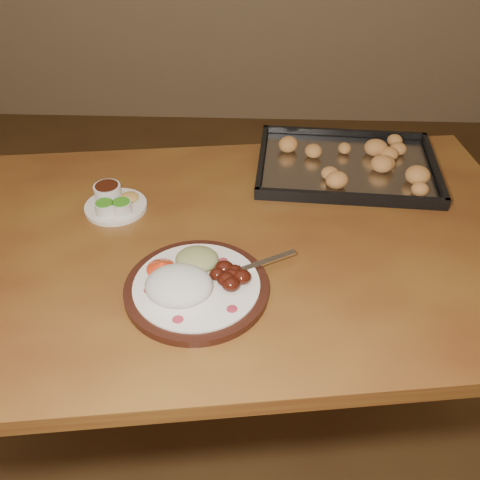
{
  "coord_description": "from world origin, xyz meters",
  "views": [
    {
      "loc": [
        0.37,
        -1.16,
        1.54
      ],
      "look_at": [
        0.33,
        -0.2,
        0.77
      ],
      "focal_mm": 40.0,
      "sensor_mm": 36.0,
      "label": 1
    }
  ],
  "objects": [
    {
      "name": "baking_tray",
      "position": [
        0.61,
        0.15,
        0.77
      ],
      "size": [
        0.51,
        0.39,
        0.05
      ],
      "rotation": [
        0.0,
        0.0,
        -0.06
      ],
      "color": "black",
      "rests_on": "dining_table"
    },
    {
      "name": "dining_table",
      "position": [
        0.29,
        -0.18,
        0.65
      ],
      "size": [
        1.61,
        1.09,
        0.75
      ],
      "rotation": [
        0.0,
        0.0,
        0.13
      ],
      "color": "brown",
      "rests_on": "ground"
    },
    {
      "name": "ground",
      "position": [
        0.0,
        0.0,
        0.0
      ],
      "size": [
        4.0,
        4.0,
        0.0
      ],
      "primitive_type": "plane",
      "color": "brown",
      "rests_on": "ground"
    },
    {
      "name": "condiment_saucer",
      "position": [
        0.01,
        -0.06,
        0.77
      ],
      "size": [
        0.16,
        0.16,
        0.05
      ],
      "rotation": [
        0.0,
        0.0,
        0.43
      ],
      "color": "white",
      "rests_on": "dining_table"
    },
    {
      "name": "dinner_plate",
      "position": [
        0.24,
        -0.35,
        0.77
      ],
      "size": [
        0.36,
        0.3,
        0.07
      ],
      "rotation": [
        0.0,
        0.0,
        0.46
      ],
      "color": "black",
      "rests_on": "dining_table"
    }
  ]
}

